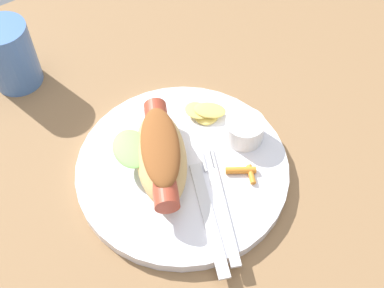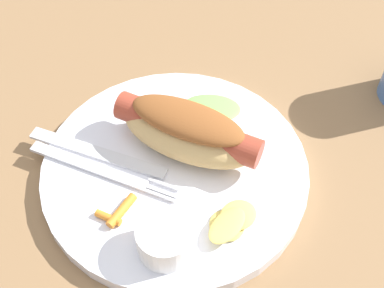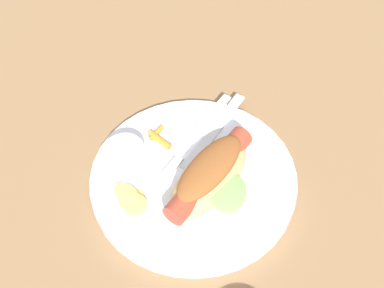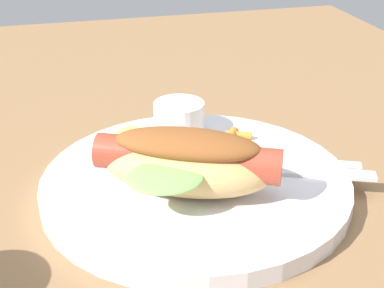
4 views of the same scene
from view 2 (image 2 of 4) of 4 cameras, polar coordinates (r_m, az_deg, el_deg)
name	(u,v)px [view 2 (image 2 of 4)]	position (r cm, az deg, el deg)	size (l,w,h in cm)	color
ground_plane	(175,199)	(51.36, -1.89, -6.31)	(120.00, 90.00, 1.80)	olive
plate	(177,170)	(51.35, -1.69, -2.94)	(26.94, 26.94, 1.60)	white
hot_dog	(188,130)	(49.91, -0.45, 1.62)	(11.79, 15.32, 5.42)	tan
sauce_ramekin	(165,239)	(44.51, -3.06, -10.74)	(5.08, 5.08, 3.15)	white
fork	(99,170)	(50.94, -10.47, -2.89)	(7.68, 15.33, 0.40)	silver
knife	(97,153)	(52.31, -10.69, -0.99)	(15.22, 1.40, 0.36)	silver
chips_pile	(231,222)	(46.42, 4.40, -8.80)	(5.89, 5.75, 1.55)	#E9CD61
carrot_garnish	(118,213)	(47.63, -8.44, -7.71)	(3.66, 3.88, 0.87)	orange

